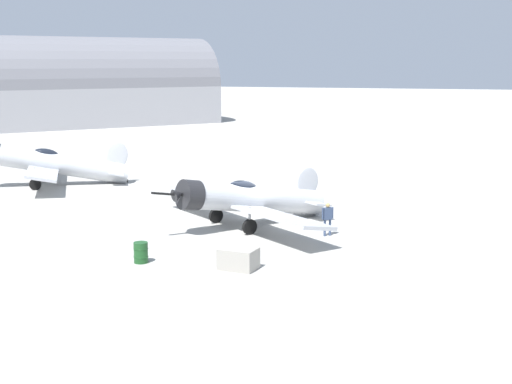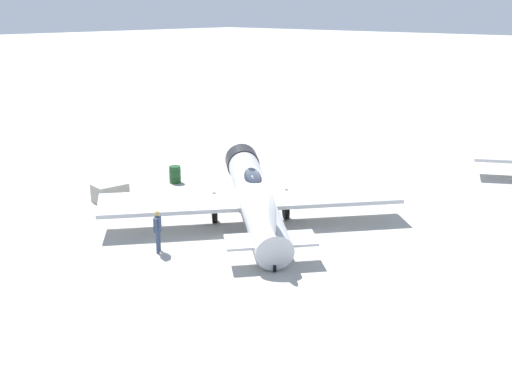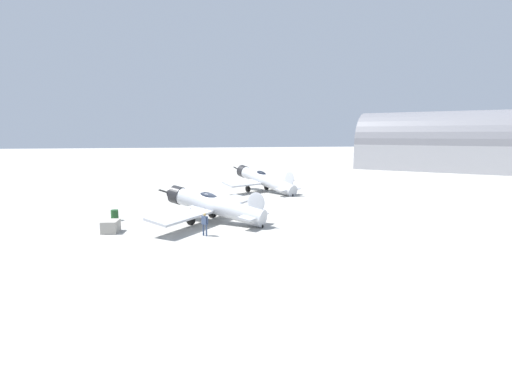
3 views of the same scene
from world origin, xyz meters
The scene contains 7 objects.
ground_plane centered at (0.00, 0.00, 0.00)m, with size 400.00×400.00×0.00m, color #A8A59E.
airplane_foreground centered at (0.32, 0.41, 1.46)m, with size 11.59×9.84×2.92m.
airplane_mid_apron centered at (17.30, -7.84, 1.56)m, with size 10.76×10.43×3.37m.
ground_crew_mechanic centered at (-4.17, 1.37, 1.03)m, with size 0.52×0.48×1.70m.
equipment_crate centered at (-1.63, 8.22, 0.45)m, with size 1.67×1.32×0.90m.
fuel_drum centered at (2.77, 8.50, 0.46)m, with size 0.66×0.66×0.92m.
distant_hangar centered at (40.20, -52.11, 4.48)m, with size 34.43×35.70×13.61m.
Camera 1 is at (-10.56, 36.04, 8.71)m, focal length 49.96 mm.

